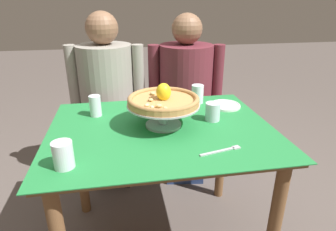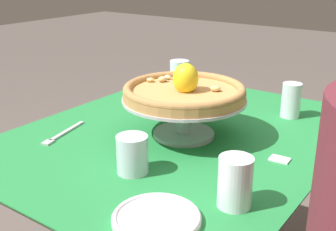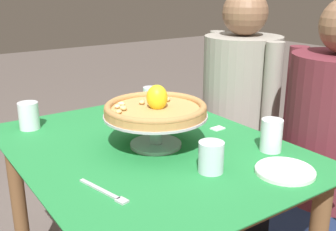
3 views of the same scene
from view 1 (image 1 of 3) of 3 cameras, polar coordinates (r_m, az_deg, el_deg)
dining_table at (r=1.47m, az=-1.27°, el=-6.70°), size 1.09×0.86×0.74m
pizza_stand at (r=1.40m, az=-0.91°, el=0.95°), size 0.36×0.36×0.12m
pizza at (r=1.38m, az=-0.94°, el=3.19°), size 0.35×0.35×0.10m
water_glass_back_left at (r=1.59m, az=-14.27°, el=1.62°), size 0.06×0.06×0.11m
water_glass_side_right at (r=1.50m, az=8.89°, el=0.53°), size 0.08×0.08×0.09m
water_glass_front_left at (r=1.15m, az=-20.14°, el=-7.71°), size 0.08×0.08×0.11m
water_glass_back_right at (r=1.74m, az=5.88°, el=4.04°), size 0.07×0.07×0.11m
side_plate at (r=1.71m, az=11.31°, el=2.00°), size 0.18×0.18×0.02m
dinner_fork at (r=1.23m, az=10.86°, el=-6.86°), size 0.19×0.06×0.01m
sugar_packet at (r=1.70m, az=-2.73°, el=2.08°), size 0.04×0.05×0.00m
diner_left at (r=2.11m, az=-11.84°, el=2.43°), size 0.53×0.42×1.26m
diner_right at (r=2.12m, az=3.46°, el=2.77°), size 0.53×0.42×1.24m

